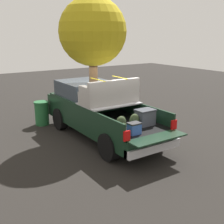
# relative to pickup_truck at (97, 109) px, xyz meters

# --- Properties ---
(ground_plane) EXTENTS (40.00, 40.00, 0.00)m
(ground_plane) POSITION_rel_pickup_truck_xyz_m (-0.37, 0.00, -0.98)
(ground_plane) COLOR black
(pickup_truck) EXTENTS (6.05, 2.06, 2.23)m
(pickup_truck) POSITION_rel_pickup_truck_xyz_m (0.00, 0.00, 0.00)
(pickup_truck) COLOR black
(pickup_truck) RESTS_ON ground_plane
(tree_background) EXTENTS (2.41, 2.41, 4.94)m
(tree_background) POSITION_rel_pickup_truck_xyz_m (0.30, -0.03, 2.71)
(tree_background) COLOR brown
(tree_background) RESTS_ON ground_plane
(trash_can) EXTENTS (0.60, 0.60, 0.98)m
(trash_can) POSITION_rel_pickup_truck_xyz_m (2.34, 1.27, -0.48)
(trash_can) COLOR #1E592D
(trash_can) RESTS_ON ground_plane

